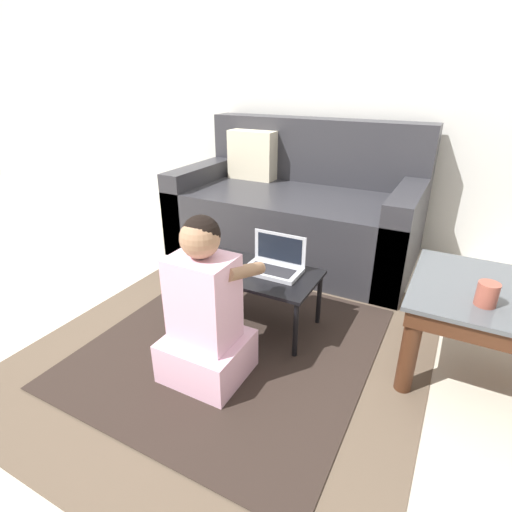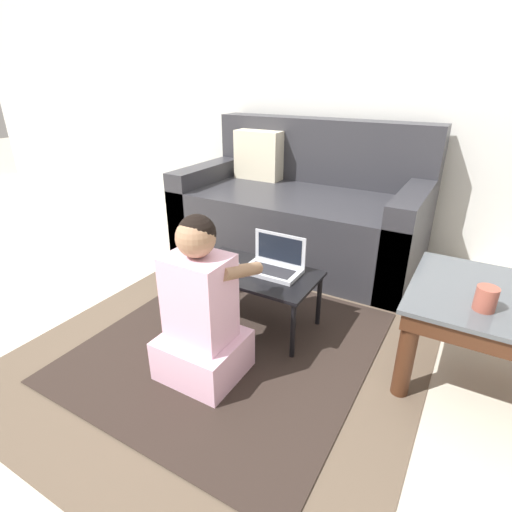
# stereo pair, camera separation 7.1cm
# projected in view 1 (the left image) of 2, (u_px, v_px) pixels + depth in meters

# --- Properties ---
(ground_plane) EXTENTS (16.00, 16.00, 0.00)m
(ground_plane) POSITION_uv_depth(u_px,v_px,m) (245.00, 326.00, 2.10)
(ground_plane) COLOR beige
(wall_back) EXTENTS (9.00, 0.06, 2.50)m
(wall_back) POSITION_uv_depth(u_px,v_px,m) (349.00, 68.00, 2.82)
(wall_back) COLOR silver
(wall_back) RESTS_ON ground_plane
(area_rug) EXTENTS (1.76, 1.87, 0.01)m
(area_rug) POSITION_uv_depth(u_px,v_px,m) (233.00, 345.00, 1.95)
(area_rug) COLOR brown
(area_rug) RESTS_ON ground_plane
(couch) EXTENTS (1.65, 0.92, 0.92)m
(couch) POSITION_uv_depth(u_px,v_px,m) (297.00, 210.00, 2.88)
(couch) COLOR #2D2D33
(couch) RESTS_ON ground_plane
(laptop_desk) EXTENTS (0.64, 0.36, 0.31)m
(laptop_desk) POSITION_uv_depth(u_px,v_px,m) (254.00, 277.00, 2.01)
(laptop_desk) COLOR black
(laptop_desk) RESTS_ON ground_plane
(laptop) EXTENTS (0.28, 0.17, 0.18)m
(laptop) POSITION_uv_depth(u_px,v_px,m) (274.00, 265.00, 1.99)
(laptop) COLOR #B7BCC6
(laptop) RESTS_ON laptop_desk
(computer_mouse) EXTENTS (0.06, 0.11, 0.04)m
(computer_mouse) POSITION_uv_depth(u_px,v_px,m) (232.00, 267.00, 1.99)
(computer_mouse) COLOR silver
(computer_mouse) RESTS_ON laptop_desk
(person_seated) EXTENTS (0.34, 0.43, 0.74)m
(person_seated) POSITION_uv_depth(u_px,v_px,m) (205.00, 315.00, 1.64)
(person_seated) COLOR #E5B2CC
(person_seated) RESTS_ON ground_plane
(cup_on_table) EXTENTS (0.08, 0.08, 0.09)m
(cup_on_table) POSITION_uv_depth(u_px,v_px,m) (487.00, 294.00, 1.49)
(cup_on_table) COLOR #994C3D
(cup_on_table) RESTS_ON coffee_table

